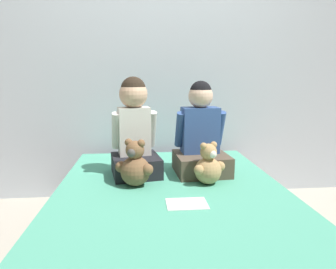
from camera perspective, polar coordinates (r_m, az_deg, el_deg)
The scene contains 8 objects.
ground_plane at distance 1.91m, azimuth 0.90°, elevation -23.21°, with size 14.00×14.00×0.00m, color #B2A899.
wall_behind_bed at distance 2.69m, azimuth -1.60°, elevation 14.72°, with size 8.00×0.06×2.50m.
bed at distance 1.80m, azimuth 0.92°, elevation -17.60°, with size 1.36×1.92×0.43m.
child_on_left at distance 1.99m, azimuth -6.38°, elevation 0.54°, with size 0.35×0.37×0.65m.
child_on_right at distance 2.03m, azimuth 6.23°, elevation -0.50°, with size 0.37×0.36×0.62m.
teddy_bear_held_by_left_child at distance 1.80m, azimuth -6.27°, elevation -6.03°, with size 0.23×0.18×0.29m.
teddy_bear_held_by_right_child at distance 1.84m, azimuth 7.69°, elevation -6.04°, with size 0.20×0.16×0.26m.
sign_card at distance 1.58m, azimuth 3.60°, elevation -13.01°, with size 0.21×0.15×0.00m.
Camera 1 is at (-0.17, -1.57, 1.07)m, focal length 32.00 mm.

